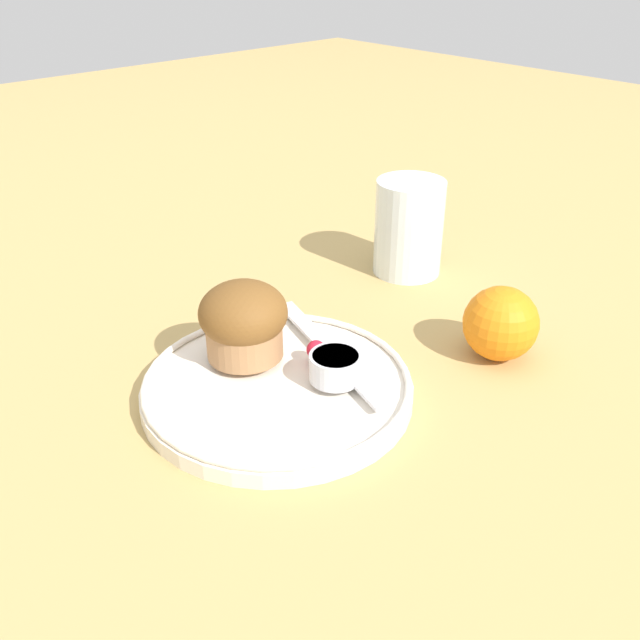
{
  "coord_description": "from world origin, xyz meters",
  "views": [
    {
      "loc": [
        0.4,
        -0.33,
        0.36
      ],
      "look_at": [
        -0.0,
        0.03,
        0.06
      ],
      "focal_mm": 40.0,
      "sensor_mm": 36.0,
      "label": 1
    }
  ],
  "objects_px": {
    "orange_fruit": "(501,323)",
    "juice_glass": "(409,227)",
    "butter_knife": "(329,350)",
    "muffin": "(244,321)"
  },
  "relations": [
    {
      "from": "butter_knife",
      "to": "muffin",
      "type": "bearing_deg",
      "value": -113.17
    },
    {
      "from": "muffin",
      "to": "juice_glass",
      "type": "bearing_deg",
      "value": 99.33
    },
    {
      "from": "orange_fruit",
      "to": "juice_glass",
      "type": "bearing_deg",
      "value": 156.84
    },
    {
      "from": "muffin",
      "to": "orange_fruit",
      "type": "relative_size",
      "value": 1.12
    },
    {
      "from": "butter_knife",
      "to": "juice_glass",
      "type": "distance_m",
      "value": 0.23
    },
    {
      "from": "muffin",
      "to": "juice_glass",
      "type": "distance_m",
      "value": 0.27
    },
    {
      "from": "butter_knife",
      "to": "juice_glass",
      "type": "bearing_deg",
      "value": 129.83
    },
    {
      "from": "juice_glass",
      "to": "orange_fruit",
      "type": "bearing_deg",
      "value": -23.16
    },
    {
      "from": "muffin",
      "to": "juice_glass",
      "type": "relative_size",
      "value": 0.72
    },
    {
      "from": "muffin",
      "to": "butter_knife",
      "type": "height_order",
      "value": "muffin"
    }
  ]
}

